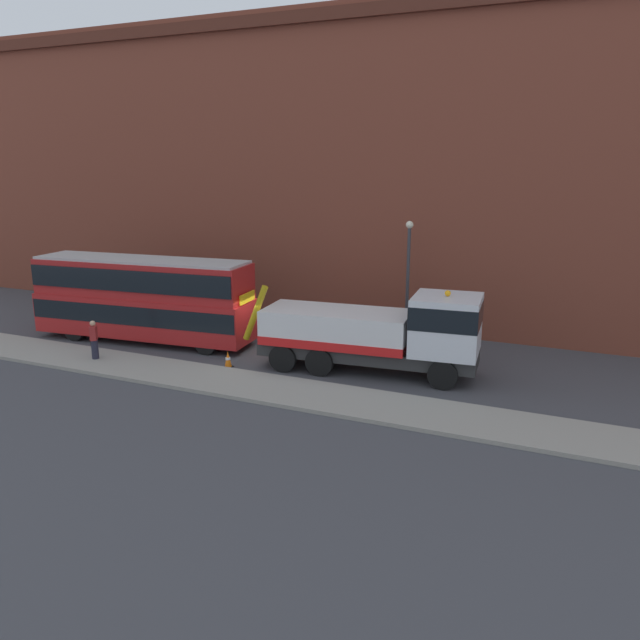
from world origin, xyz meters
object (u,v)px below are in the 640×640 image
object	(u,v)px
recovery_tow_truck	(379,332)
traffic_cone_near_bus	(228,360)
pedestrian_onlooker	(94,340)
street_lamp	(408,271)
double_decker_bus	(143,296)

from	to	relation	value
recovery_tow_truck	traffic_cone_near_bus	bearing A→B (deg)	-167.63
pedestrian_onlooker	street_lamp	world-z (taller)	street_lamp
pedestrian_onlooker	street_lamp	bearing A→B (deg)	6.52
double_decker_bus	recovery_tow_truck	bearing A→B (deg)	-5.13
traffic_cone_near_bus	pedestrian_onlooker	bearing A→B (deg)	-163.55
pedestrian_onlooker	street_lamp	distance (m)	14.63
street_lamp	recovery_tow_truck	bearing A→B (deg)	-86.96
double_decker_bus	pedestrian_onlooker	size ratio (longest dim) A/B	6.54
recovery_tow_truck	street_lamp	bearing A→B (deg)	87.70
double_decker_bus	street_lamp	world-z (taller)	street_lamp
double_decker_bus	traffic_cone_near_bus	bearing A→B (deg)	-23.16
traffic_cone_near_bus	street_lamp	distance (m)	9.60
traffic_cone_near_bus	street_lamp	size ratio (longest dim) A/B	0.12
recovery_tow_truck	double_decker_bus	world-z (taller)	double_decker_bus
double_decker_bus	traffic_cone_near_bus	xyz separation A→B (m)	(5.88, -1.89, -1.89)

